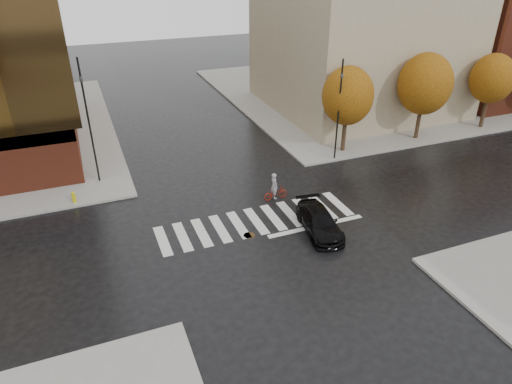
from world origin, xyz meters
TOP-DOWN VIEW (x-y plane):
  - ground at (0.00, 0.00)m, footprint 120.00×120.00m
  - sidewalk_ne at (21.00, 21.00)m, footprint 30.00×30.00m
  - crosswalk at (0.00, 0.50)m, footprint 12.00×3.00m
  - building_ne_tan at (17.00, 17.00)m, footprint 16.00×16.00m
  - building_ne_brick at (33.00, 16.00)m, footprint 14.00×14.00m
  - tree_ne_a at (10.00, 7.40)m, footprint 3.80×3.80m
  - tree_ne_b at (17.00, 7.40)m, footprint 4.20×4.20m
  - tree_ne_c at (24.00, 7.40)m, footprint 3.60×3.60m
  - sedan at (2.90, -1.80)m, footprint 2.35×4.52m
  - cyclist at (2.08, 2.50)m, footprint 1.63×0.66m
  - traffic_light_nw at (-8.06, 9.00)m, footprint 0.21×0.17m
  - traffic_light_ne at (8.64, 6.30)m, footprint 0.16×0.19m
  - fire_hydrant at (-9.76, 6.50)m, footprint 0.25×0.25m
  - manhole at (-0.91, -0.75)m, footprint 0.75×0.75m

SIDE VIEW (x-z plane):
  - ground at x=0.00m, z-range 0.00..0.00m
  - crosswalk at x=0.00m, z-range 0.00..0.01m
  - manhole at x=-0.91m, z-range 0.00..0.01m
  - sidewalk_ne at x=21.00m, z-range 0.00..0.15m
  - fire_hydrant at x=-9.76m, z-range 0.19..0.90m
  - cyclist at x=2.08m, z-range -0.29..1.53m
  - sedan at x=2.90m, z-range 0.00..1.25m
  - traffic_light_ne at x=8.64m, z-range 0.66..8.00m
  - tree_ne_c at x=24.00m, z-range 1.22..7.53m
  - tree_ne_a at x=10.00m, z-range 1.20..7.71m
  - tree_ne_b at x=17.00m, z-range 1.17..8.07m
  - traffic_light_nw at x=-8.06m, z-range 0.84..9.07m
  - building_ne_brick at x=33.00m, z-range 0.15..14.15m
  - building_ne_tan at x=17.00m, z-range 0.15..18.15m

